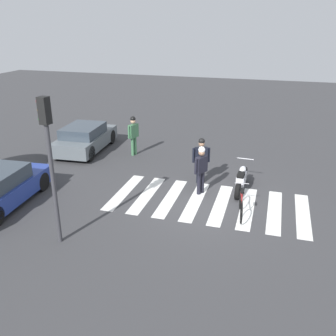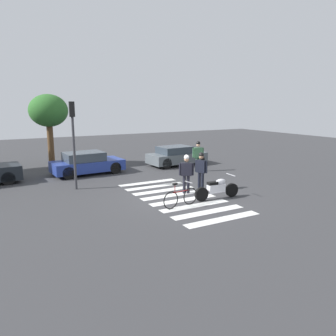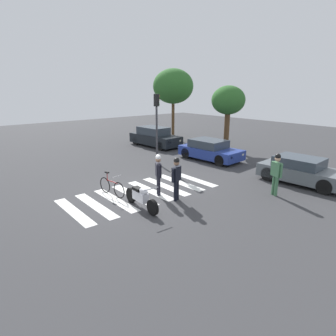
# 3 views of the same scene
# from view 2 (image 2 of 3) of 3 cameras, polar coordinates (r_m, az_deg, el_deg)

# --- Properties ---
(ground_plane) EXTENTS (60.00, 60.00, 0.00)m
(ground_plane) POSITION_cam_2_polar(r_m,az_deg,el_deg) (14.40, 1.80, -5.19)
(ground_plane) COLOR #38383A
(police_motorcycle) EXTENTS (2.18, 0.62, 1.02)m
(police_motorcycle) POSITION_cam_2_polar(r_m,az_deg,el_deg) (14.24, 8.59, -3.63)
(police_motorcycle) COLOR black
(police_motorcycle) RESTS_ON ground_plane
(leaning_bicycle) EXTENTS (1.70, 0.46, 1.02)m
(leaning_bicycle) POSITION_cam_2_polar(r_m,az_deg,el_deg) (13.03, 2.24, -5.17)
(leaning_bicycle) COLOR black
(leaning_bicycle) RESTS_ON ground_plane
(officer_on_foot) EXTENTS (0.60, 0.41, 1.81)m
(officer_on_foot) POSITION_cam_2_polar(r_m,az_deg,el_deg) (14.83, 3.25, -0.55)
(officer_on_foot) COLOR black
(officer_on_foot) RESTS_ON ground_plane
(officer_by_motorcycle) EXTENTS (0.37, 0.64, 1.83)m
(officer_by_motorcycle) POSITION_cam_2_polar(r_m,az_deg,el_deg) (15.50, 5.83, -0.02)
(officer_by_motorcycle) COLOR black
(officer_by_motorcycle) RESTS_ON ground_plane
(pedestrian_bystander) EXTENTS (0.65, 0.37, 1.86)m
(pedestrian_bystander) POSITION_cam_2_polar(r_m,az_deg,el_deg) (19.76, 5.31, 2.49)
(pedestrian_bystander) COLOR #3F724C
(pedestrian_bystander) RESTS_ON ground_plane
(crosswalk_stripes) EXTENTS (3.14, 6.75, 0.01)m
(crosswalk_stripes) POSITION_cam_2_polar(r_m,az_deg,el_deg) (14.40, 1.80, -5.18)
(crosswalk_stripes) COLOR silver
(crosswalk_stripes) RESTS_ON ground_plane
(car_blue_hatchback) EXTENTS (4.16, 2.13, 1.30)m
(car_blue_hatchback) POSITION_cam_2_polar(r_m,az_deg,el_deg) (19.67, -14.09, 0.81)
(car_blue_hatchback) COLOR black
(car_blue_hatchback) RESTS_ON ground_plane
(car_grey_coupe) EXTENTS (4.02, 2.03, 1.28)m
(car_grey_coupe) POSITION_cam_2_polar(r_m,az_deg,el_deg) (21.86, 1.47, 2.14)
(car_grey_coupe) COLOR black
(car_grey_coupe) RESTS_ON ground_plane
(traffic_light_pole) EXTENTS (0.26, 0.34, 4.17)m
(traffic_light_pole) POSITION_cam_2_polar(r_m,az_deg,el_deg) (15.95, -16.34, 6.23)
(traffic_light_pole) COLOR #38383D
(traffic_light_pole) RESTS_ON ground_plane
(street_tree_mid) EXTENTS (2.43, 2.43, 4.68)m
(street_tree_mid) POSITION_cam_2_polar(r_m,az_deg,el_deg) (22.37, -20.25, 9.26)
(street_tree_mid) COLOR brown
(street_tree_mid) RESTS_ON ground_plane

